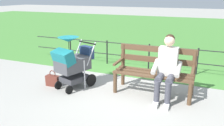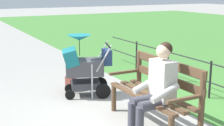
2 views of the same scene
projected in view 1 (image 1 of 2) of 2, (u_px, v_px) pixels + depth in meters
name	position (u px, v px, depth m)	size (l,w,h in m)	color
ground_plane	(130.00, 91.00, 4.96)	(60.00, 60.00, 0.00)	#9E9B93
grass_lawn	(179.00, 31.00, 12.74)	(40.00, 16.00, 0.01)	#478438
park_bench	(155.00, 69.00, 4.74)	(1.60, 0.60, 0.96)	brown
person_on_bench	(167.00, 66.00, 4.39)	(0.53, 0.74, 1.28)	#42424C
stroller	(72.00, 62.00, 4.95)	(0.75, 0.99, 1.15)	black
handbag	(53.00, 80.00, 5.19)	(0.32, 0.14, 0.37)	brown
park_fence	(159.00, 55.00, 6.19)	(7.56, 0.04, 0.70)	black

